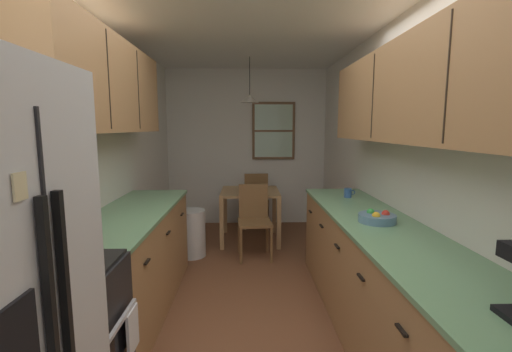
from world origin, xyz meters
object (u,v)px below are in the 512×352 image
Objects in this scene: microwave_over_range at (6,107)px; dining_chair_far at (255,198)px; dining_table at (250,199)px; trash_bin at (191,233)px; storage_canister at (87,227)px; dining_chair_near at (254,217)px; fruit_bowl at (377,217)px; mug_by_coffeemaker at (348,193)px.

microwave_over_range is 0.70× the size of dining_chair_far.
dining_table is 1.00m from trash_bin.
dining_chair_far is 3.54m from storage_canister.
storage_canister is (-1.14, -3.31, 0.49)m from dining_chair_far.
dining_chair_far reaches higher than trash_bin.
dining_chair_near is (1.20, 2.56, -1.20)m from microwave_over_range.
fruit_bowl reaches higher than dining_chair_near.
mug_by_coffeemaker is at bearing 40.19° from microwave_over_range.
dining_chair_near is 1.00× the size of dining_chair_far.
storage_canister reaches higher than dining_chair_far.
dining_chair_near reaches higher than dining_table.
dining_table is 1.38× the size of trash_bin.
microwave_over_range is 1.07× the size of trash_bin.
microwave_over_range is 2.29× the size of fruit_bowl.
mug_by_coffeemaker is 0.94m from fruit_bowl.
storage_canister is at bearing -98.11° from trash_bin.
trash_bin is 2.01m from mug_by_coffeemaker.
mug_by_coffeemaker reaches higher than dining_table.
microwave_over_range reaches higher than fruit_bowl.
dining_table is at bearing 70.04° from microwave_over_range.
dining_chair_near is 1.23m from dining_chair_far.
dining_chair_far is at bearing 87.67° from dining_chair_near.
microwave_over_range is 2.90m from mug_by_coffeemaker.
fruit_bowl is (1.98, 0.39, -0.06)m from storage_canister.
microwave_over_range is 0.70× the size of dining_chair_near.
storage_canister is (-1.09, -2.08, 0.49)m from dining_chair_near.
trash_bin is 2.24m from storage_canister.
storage_canister is 1.65× the size of mug_by_coffeemaker.
mug_by_coffeemaker is at bearing 33.23° from storage_canister.
mug_by_coffeemaker and fruit_bowl have the same top height.
dining_chair_near is at bearing -85.91° from dining_table.
dining_table is 7.13× the size of mug_by_coffeemaker.
dining_table is 1.72m from mug_by_coffeemaker.
dining_chair_far is 3.26× the size of fruit_bowl.
dining_chair_far is 3.07m from fruit_bowl.
dining_chair_far is (1.25, 3.79, -1.20)m from microwave_over_range.
fruit_bowl is (0.84, -2.92, 0.44)m from dining_chair_far.
fruit_bowl is at bearing -45.63° from trash_bin.
mug_by_coffeemaker is (0.94, -0.75, 0.45)m from dining_chair_near.
fruit_bowl is (0.89, -1.69, 0.44)m from dining_chair_near.
dining_table is 0.90× the size of dining_chair_near.
dining_chair_near and dining_chair_far have the same top height.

